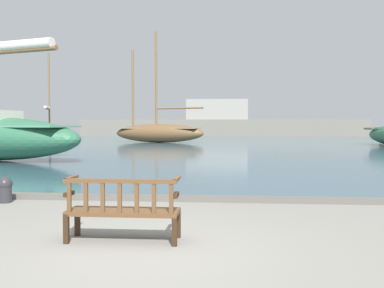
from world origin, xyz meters
TOP-DOWN VIEW (x-y plane):
  - ground_plane at (0.00, 0.00)m, footprint 160.00×160.00m
  - harbor_water at (0.00, 44.00)m, footprint 100.00×80.00m
  - quay_edge_kerb at (0.00, 3.85)m, footprint 40.00×0.30m
  - park_bench at (-0.35, 0.50)m, footprint 1.60×0.53m
  - sailboat_mid_starboard at (-19.17, 41.53)m, footprint 4.04×10.02m
  - sailboat_far_port at (-5.59, 35.12)m, footprint 9.45×4.71m
  - mooring_bollard at (-3.65, 3.33)m, footprint 0.31×0.31m
  - far_breakwater at (-0.11, 60.44)m, footprint 44.01×2.40m

SIDE VIEW (x-z plane):
  - ground_plane at x=0.00m, z-range 0.00..0.00m
  - harbor_water at x=0.00m, z-range 0.00..0.08m
  - quay_edge_kerb at x=0.00m, z-range 0.00..0.12m
  - mooring_bollard at x=-3.65m, z-range 0.02..0.59m
  - park_bench at x=-0.35m, z-range 0.01..0.93m
  - sailboat_mid_starboard at x=-19.17m, z-range -4.00..5.87m
  - sailboat_far_port at x=-5.59m, z-range -4.21..6.37m
  - far_breakwater at x=-0.11m, z-range -1.06..4.70m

